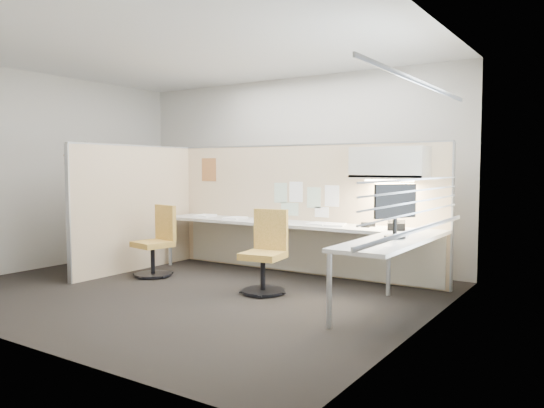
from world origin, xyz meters
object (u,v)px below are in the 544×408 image
Objects in this scene: chair_right at (266,255)px; desk at (307,235)px; chair_left at (157,244)px; monitor at (395,207)px; phone at (396,226)px.

desk is at bearing 71.78° from chair_right.
monitor reaches higher than chair_left.
phone is at bearing 27.03° from chair_left.
chair_left is at bearing 177.05° from phone.
monitor is (1.37, -0.60, 0.45)m from desk.
chair_right reaches higher than phone.
monitor reaches higher than desk.
chair_right is 1.72× the size of monitor.
chair_right is (-0.13, -0.75, -0.16)m from desk.
desk is at bearing 95.51° from monitor.
desk is 0.78m from chair_right.
monitor is 0.79m from phone.
desk is 1.14m from phone.
chair_left is at bearing 172.40° from chair_right.
chair_right is (1.75, 0.02, 0.01)m from chair_left.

